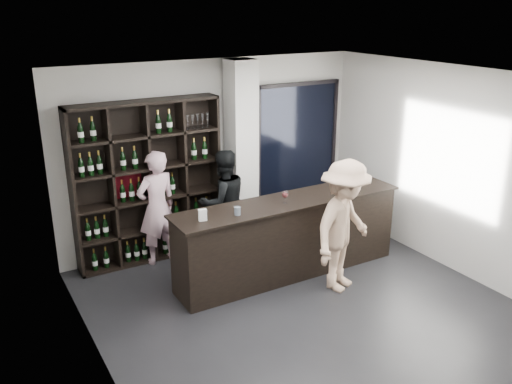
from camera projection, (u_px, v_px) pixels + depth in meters
floor at (313, 316)px, 6.74m from camera, size 5.00×5.50×0.01m
wine_shelf at (148, 183)px, 7.89m from camera, size 2.20×0.35×2.40m
structural_column at (241, 154)px, 8.44m from camera, size 0.40×0.40×2.90m
glass_panel at (297, 144)px, 9.20m from camera, size 1.60×0.08×2.10m
tasting_counter at (289, 237)px, 7.62m from camera, size 3.39×0.70×1.12m
taster_pink at (157, 208)px, 7.89m from camera, size 0.69×0.51×1.71m
taster_black at (223, 202)px, 8.24m from camera, size 0.79×0.62×1.63m
customer at (344, 226)px, 7.12m from camera, size 1.33×1.07×1.80m
wine_glass at (285, 196)px, 7.27m from camera, size 0.09×0.09×0.21m
spit_cup at (237, 211)px, 6.90m from camera, size 0.11×0.11×0.11m
napkin_stack at (346, 187)px, 7.93m from camera, size 0.15×0.15×0.02m
card_stand at (203, 215)px, 6.71m from camera, size 0.11×0.07×0.15m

